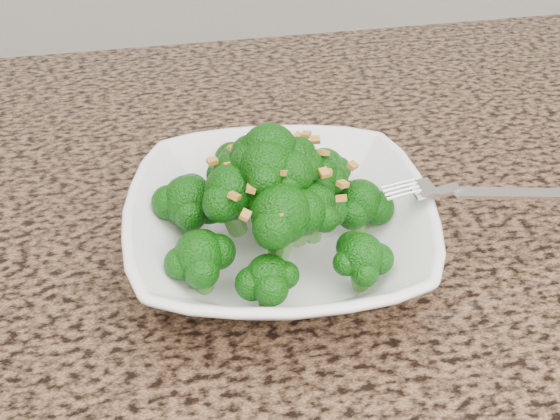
{
  "coord_description": "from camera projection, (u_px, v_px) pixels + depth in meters",
  "views": [
    {
      "loc": [
        -0.07,
        -0.04,
        1.27
      ],
      "look_at": [
        0.01,
        0.38,
        0.95
      ],
      "focal_mm": 45.0,
      "sensor_mm": 36.0,
      "label": 1
    }
  ],
  "objects": [
    {
      "name": "broccoli_pile",
      "position": [
        280.0,
        161.0,
        0.51
      ],
      "size": [
        0.21,
        0.21,
        0.07
      ],
      "primitive_type": null,
      "color": "#0E5409",
      "rests_on": "bowl"
    },
    {
      "name": "garlic_topping",
      "position": [
        280.0,
        112.0,
        0.48
      ],
      "size": [
        0.12,
        0.12,
        0.01
      ],
      "primitive_type": null,
      "color": "gold",
      "rests_on": "broccoli_pile"
    },
    {
      "name": "granite_counter",
      "position": [
        292.0,
        350.0,
        0.51
      ],
      "size": [
        1.64,
        1.04,
        0.03
      ],
      "primitive_type": "cube",
      "color": "brown",
      "rests_on": "cabinet"
    },
    {
      "name": "bowl",
      "position": [
        280.0,
        232.0,
        0.55
      ],
      "size": [
        0.26,
        0.26,
        0.06
      ],
      "primitive_type": "imported",
      "rotation": [
        0.0,
        0.0,
        -0.12
      ],
      "color": "white",
      "rests_on": "granite_counter"
    },
    {
      "name": "fork",
      "position": [
        450.0,
        190.0,
        0.53
      ],
      "size": [
        0.18,
        0.04,
        0.01
      ],
      "primitive_type": null,
      "rotation": [
        0.0,
        0.0,
        0.09
      ],
      "color": "silver",
      "rests_on": "bowl"
    }
  ]
}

